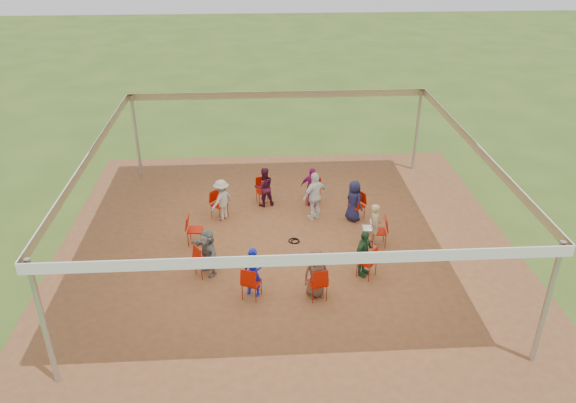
{
  "coord_description": "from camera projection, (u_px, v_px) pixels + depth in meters",
  "views": [
    {
      "loc": [
        -0.78,
        -13.76,
        8.64
      ],
      "look_at": [
        0.06,
        0.3,
        1.24
      ],
      "focal_mm": 35.0,
      "sensor_mm": 36.0,
      "label": 1
    }
  ],
  "objects": [
    {
      "name": "person_seated_1",
      "position": [
        354.0,
        201.0,
        17.19
      ],
      "size": [
        0.64,
        0.74,
        1.32
      ],
      "primitive_type": "imported",
      "rotation": [
        0.0,
        0.0,
        2.12
      ],
      "color": "#181839",
      "rests_on": "ground"
    },
    {
      "name": "person_seated_0",
      "position": [
        375.0,
        225.0,
        15.87
      ],
      "size": [
        0.35,
        0.5,
        1.32
      ],
      "primitive_type": "imported",
      "rotation": [
        0.0,
        0.0,
        1.49
      ],
      "color": "tan",
      "rests_on": "ground"
    },
    {
      "name": "chair_4",
      "position": [
        219.0,
        205.0,
        17.42
      ],
      "size": [
        0.61,
        0.61,
        0.9
      ],
      "primitive_type": null,
      "rotation": [
        0.0,
        0.0,
        -2.28
      ],
      "color": "#A80F00",
      "rests_on": "ground"
    },
    {
      "name": "laptop",
      "position": [
        369.0,
        226.0,
        15.89
      ],
      "size": [
        0.3,
        0.37,
        0.24
      ],
      "rotation": [
        0.0,
        0.0,
        1.49
      ],
      "color": "#B7B7BC",
      "rests_on": "ground"
    },
    {
      "name": "ground",
      "position": [
        287.0,
        244.0,
        16.22
      ],
      "size": [
        80.0,
        80.0,
        0.0
      ],
      "primitive_type": "plane",
      "color": "#39551A",
      "rests_on": "ground"
    },
    {
      "name": "person_seated_5",
      "position": [
        208.0,
        252.0,
        14.64
      ],
      "size": [
        1.03,
        1.28,
        1.32
      ],
      "primitive_type": "imported",
      "rotation": [
        0.0,
        0.0,
        -1.02
      ],
      "color": "slate",
      "rests_on": "ground"
    },
    {
      "name": "chair_2",
      "position": [
        313.0,
        192.0,
        18.21
      ],
      "size": [
        0.56,
        0.57,
        0.9
      ],
      "primitive_type": null,
      "rotation": [
        0.0,
        0.0,
        2.75
      ],
      "color": "#A80F00",
      "rests_on": "ground"
    },
    {
      "name": "cable_coil",
      "position": [
        294.0,
        241.0,
        16.33
      ],
      "size": [
        0.41,
        0.41,
        0.03
      ],
      "rotation": [
        0.0,
        0.0,
        -0.33
      ],
      "color": "black",
      "rests_on": "ground"
    },
    {
      "name": "person_seated_3",
      "position": [
        264.0,
        187.0,
        18.04
      ],
      "size": [
        0.71,
        0.51,
        1.32
      ],
      "primitive_type": "imported",
      "rotation": [
        0.0,
        0.0,
        -2.91
      ],
      "color": "#3B0F22",
      "rests_on": "ground"
    },
    {
      "name": "chair_9",
      "position": [
        367.0,
        262.0,
        14.61
      ],
      "size": [
        0.61,
        0.61,
        0.9
      ],
      "primitive_type": null,
      "rotation": [
        0.0,
        0.0,
        0.86
      ],
      "color": "#A80F00",
      "rests_on": "ground"
    },
    {
      "name": "chair_7",
      "position": [
        252.0,
        282.0,
        13.81
      ],
      "size": [
        0.56,
        0.57,
        0.9
      ],
      "primitive_type": null,
      "rotation": [
        0.0,
        0.0,
        -0.39
      ],
      "color": "#A80F00",
      "rests_on": "ground"
    },
    {
      "name": "chair_1",
      "position": [
        356.0,
        206.0,
        17.35
      ],
      "size": [
        0.59,
        0.59,
        0.9
      ],
      "primitive_type": null,
      "rotation": [
        0.0,
        0.0,
        2.12
      ],
      "color": "#A80F00",
      "rests_on": "ground"
    },
    {
      "name": "chair_8",
      "position": [
        317.0,
        283.0,
        13.79
      ],
      "size": [
        0.51,
        0.53,
        0.9
      ],
      "primitive_type": null,
      "rotation": [
        0.0,
        0.0,
        0.24
      ],
      "color": "#A80F00",
      "rests_on": "ground"
    },
    {
      "name": "person_seated_6",
      "position": [
        253.0,
        272.0,
        13.81
      ],
      "size": [
        0.56,
        0.48,
        1.32
      ],
      "primitive_type": "imported",
      "rotation": [
        0.0,
        0.0,
        -0.39
      ],
      "color": "#101BA5",
      "rests_on": "ground"
    },
    {
      "name": "standing_person",
      "position": [
        315.0,
        196.0,
        17.19
      ],
      "size": [
        1.03,
        0.89,
        1.57
      ],
      "primitive_type": "imported",
      "rotation": [
        0.0,
        0.0,
        3.71
      ],
      "color": "silver",
      "rests_on": "ground"
    },
    {
      "name": "person_seated_2",
      "position": [
        312.0,
        187.0,
        18.01
      ],
      "size": [
        0.86,
        0.66,
        1.32
      ],
      "primitive_type": "imported",
      "rotation": [
        0.0,
        0.0,
        2.75
      ],
      "color": "#80105C",
      "rests_on": "ground"
    },
    {
      "name": "dirt_patch",
      "position": [
        287.0,
        244.0,
        16.22
      ],
      "size": [
        13.0,
        13.0,
        0.0
      ],
      "primitive_type": "plane",
      "color": "brown",
      "rests_on": "ground"
    },
    {
      "name": "person_seated_7",
      "position": [
        316.0,
        273.0,
        13.79
      ],
      "size": [
        0.71,
        0.5,
        1.32
      ],
      "primitive_type": "imported",
      "rotation": [
        0.0,
        0.0,
        0.24
      ],
      "color": "brown",
      "rests_on": "ground"
    },
    {
      "name": "chair_3",
      "position": [
        263.0,
        191.0,
        18.24
      ],
      "size": [
        0.51,
        0.53,
        0.9
      ],
      "primitive_type": null,
      "rotation": [
        0.0,
        0.0,
        -2.91
      ],
      "color": "#A80F00",
      "rests_on": "ground"
    },
    {
      "name": "chair_5",
      "position": [
        195.0,
        230.0,
        16.06
      ],
      "size": [
        0.47,
        0.45,
        0.9
      ],
      "primitive_type": null,
      "rotation": [
        0.0,
        0.0,
        -1.65
      ],
      "color": "#A80F00",
      "rests_on": "ground"
    },
    {
      "name": "person_seated_4",
      "position": [
        222.0,
        200.0,
        17.25
      ],
      "size": [
        0.87,
        0.92,
        1.32
      ],
      "primitive_type": "imported",
      "rotation": [
        0.0,
        0.0,
        -2.28
      ],
      "color": "#A59F92",
      "rests_on": "ground"
    },
    {
      "name": "tent",
      "position": [
        287.0,
        169.0,
        15.12
      ],
      "size": [
        10.33,
        10.33,
        3.0
      ],
      "color": "#B2B2B7",
      "rests_on": "ground"
    },
    {
      "name": "person_seated_8",
      "position": [
        363.0,
        253.0,
        14.57
      ],
      "size": [
        0.8,
        0.84,
        1.32
      ],
      "primitive_type": "imported",
      "rotation": [
        0.0,
        0.0,
        0.86
      ],
      "color": "#254D2D",
      "rests_on": "ground"
    },
    {
      "name": "chair_0",
      "position": [
        379.0,
        232.0,
        15.97
      ],
      "size": [
        0.47,
        0.45,
        0.9
      ],
      "primitive_type": null,
      "rotation": [
        0.0,
        0.0,
        1.49
      ],
      "color": "#A80F00",
      "rests_on": "ground"
    },
    {
      "name": "chair_6",
      "position": [
        204.0,
        260.0,
        14.68
      ],
      "size": [
        0.59,
        0.59,
        0.9
      ],
      "primitive_type": null,
      "rotation": [
        0.0,
        0.0,
        -1.02
      ],
      "color": "#A80F00",
      "rests_on": "ground"
    }
  ]
}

